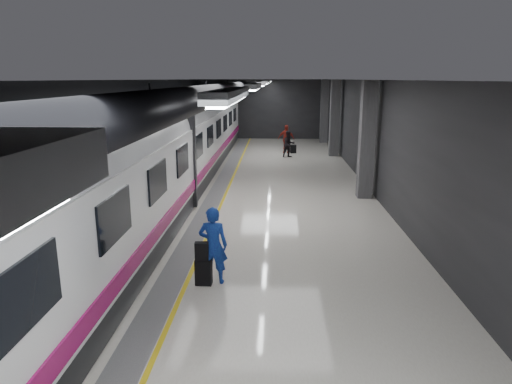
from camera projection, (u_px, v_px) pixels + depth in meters
ground at (245, 210)px, 16.27m from camera, size 40.00×40.00×0.00m
platform_hall at (239, 108)px, 16.36m from camera, size 10.02×40.02×4.51m
train at (152, 152)px, 15.91m from camera, size 3.05×38.00×4.05m
traveler_main at (213, 245)px, 10.27m from camera, size 0.67×0.45×1.79m
suitcase_main at (204, 272)px, 10.31m from camera, size 0.38×0.25×0.60m
shoulder_bag at (202, 251)px, 10.17m from camera, size 0.32×0.19×0.41m
traveler_far_a at (289, 144)px, 26.93m from camera, size 0.95×0.87×1.57m
traveler_far_b at (286, 139)px, 28.58m from camera, size 1.07×0.54×1.75m
suitcase_far at (293, 149)px, 28.59m from camera, size 0.39×0.29×0.52m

